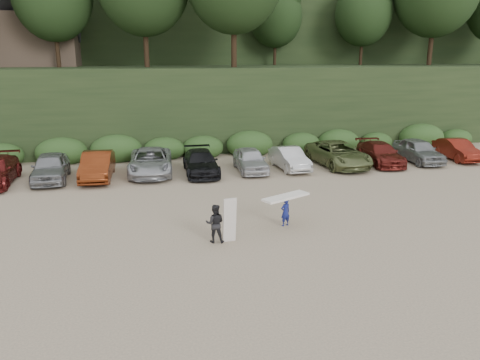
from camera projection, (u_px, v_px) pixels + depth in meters
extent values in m
plane|color=tan|center=(233.00, 231.00, 19.07)|extent=(120.00, 120.00, 0.00)
cube|color=black|center=(181.00, 103.00, 39.04)|extent=(80.00, 14.00, 6.00)
cube|color=black|center=(166.00, 45.00, 54.72)|extent=(90.00, 30.00, 16.00)
ellipsoid|color=black|center=(178.00, 1.00, 36.95)|extent=(66.00, 12.00, 10.00)
cube|color=#2B491E|center=(185.00, 149.00, 32.48)|extent=(46.20, 2.00, 1.20)
cube|color=brown|center=(26.00, 40.00, 37.19)|extent=(8.00, 6.00, 4.00)
imported|color=gray|center=(50.00, 167.00, 26.40)|extent=(2.03, 4.67, 1.57)
imported|color=#66270F|center=(97.00, 166.00, 26.81)|extent=(1.80, 4.72, 1.54)
imported|color=#A6A8AD|center=(151.00, 161.00, 27.92)|extent=(2.81, 5.56, 1.51)
imported|color=black|center=(201.00, 162.00, 27.96)|extent=(2.04, 4.80, 1.38)
imported|color=silver|center=(250.00, 160.00, 28.56)|extent=(1.77, 4.23, 1.43)
imported|color=silver|center=(289.00, 158.00, 29.09)|extent=(1.70, 4.20, 1.35)
imported|color=#626D3F|center=(338.00, 154.00, 29.94)|extent=(2.99, 5.75, 1.55)
imported|color=maroon|center=(380.00, 154.00, 30.43)|extent=(2.27, 4.89, 1.38)
imported|color=gray|center=(418.00, 150.00, 31.03)|extent=(1.94, 4.55, 1.53)
imported|color=maroon|center=(457.00, 150.00, 31.73)|extent=(1.77, 4.27, 1.38)
imported|color=navy|center=(285.00, 212.00, 19.48)|extent=(0.50, 0.41, 1.20)
cube|color=white|center=(286.00, 197.00, 19.30)|extent=(2.23, 1.51, 0.09)
imported|color=black|center=(215.00, 223.00, 17.75)|extent=(0.84, 0.73, 1.51)
cube|color=silver|center=(230.00, 220.00, 17.70)|extent=(0.52, 0.31, 1.77)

